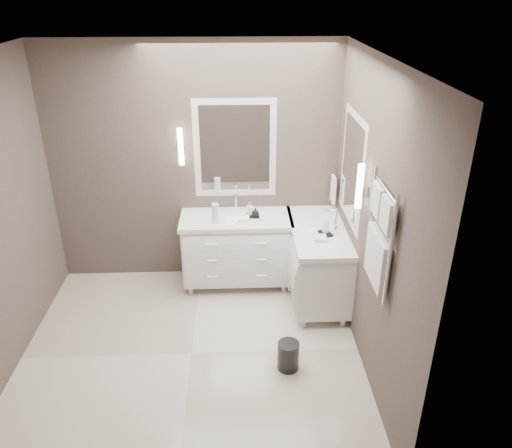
{
  "coord_description": "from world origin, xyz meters",
  "views": [
    {
      "loc": [
        0.46,
        -3.75,
        3.21
      ],
      "look_at": [
        0.65,
        0.7,
        1.02
      ],
      "focal_mm": 35.0,
      "sensor_mm": 36.0,
      "label": 1
    }
  ],
  "objects_px": {
    "vanity_right": "(318,259)",
    "vanity_back": "(237,246)",
    "waste_bin": "(288,356)",
    "towel_ladder": "(379,241)"
  },
  "relations": [
    {
      "from": "towel_ladder",
      "to": "waste_bin",
      "type": "relative_size",
      "value": 3.26
    },
    {
      "from": "vanity_right",
      "to": "vanity_back",
      "type": "bearing_deg",
      "value": 159.62
    },
    {
      "from": "vanity_right",
      "to": "waste_bin",
      "type": "relative_size",
      "value": 4.49
    },
    {
      "from": "vanity_back",
      "to": "vanity_right",
      "type": "xyz_separation_m",
      "value": [
        0.88,
        -0.33,
        0.0
      ]
    },
    {
      "from": "vanity_back",
      "to": "towel_ladder",
      "type": "height_order",
      "value": "towel_ladder"
    },
    {
      "from": "vanity_back",
      "to": "towel_ladder",
      "type": "bearing_deg",
      "value": -55.9
    },
    {
      "from": "vanity_back",
      "to": "waste_bin",
      "type": "bearing_deg",
      "value": -72.81
    },
    {
      "from": "vanity_right",
      "to": "waste_bin",
      "type": "bearing_deg",
      "value": -110.62
    },
    {
      "from": "vanity_right",
      "to": "waste_bin",
      "type": "distance_m",
      "value": 1.26
    },
    {
      "from": "vanity_right",
      "to": "towel_ladder",
      "type": "bearing_deg",
      "value": -80.16
    }
  ]
}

